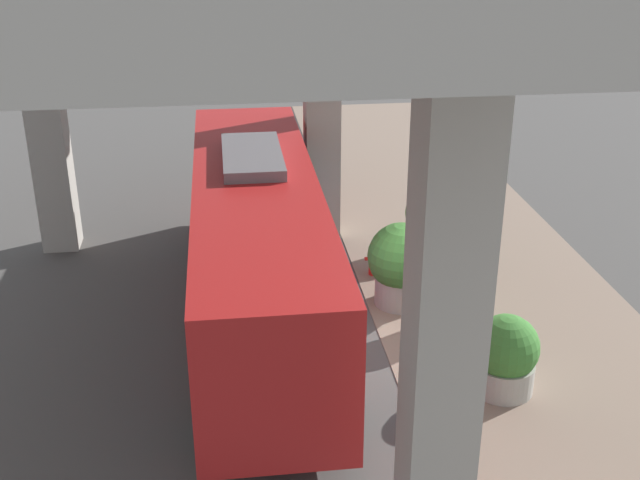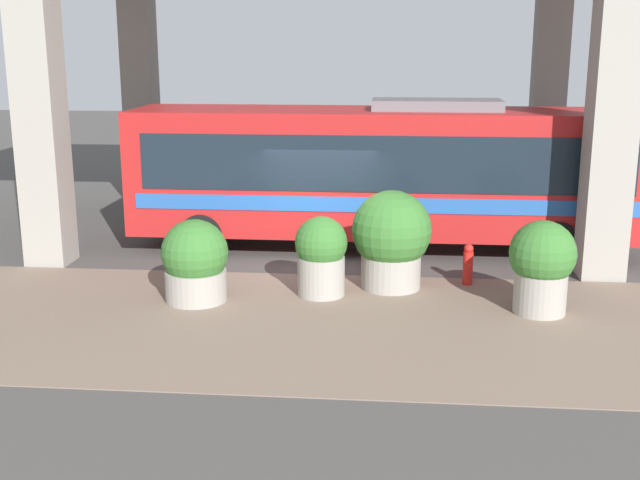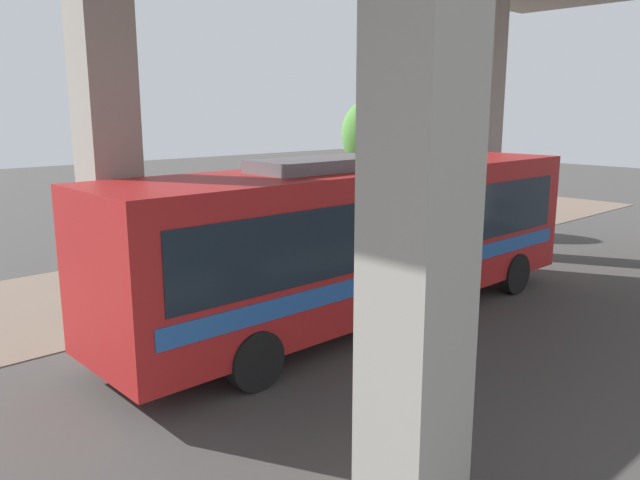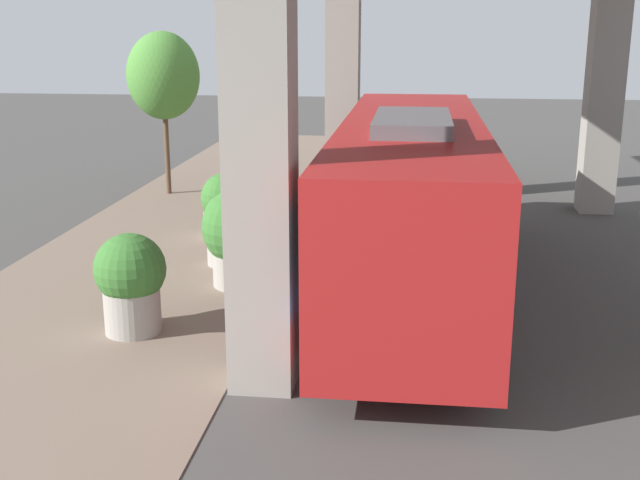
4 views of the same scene
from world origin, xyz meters
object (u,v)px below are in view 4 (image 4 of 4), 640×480
(planter_middle, at_px, (131,281))
(fire_hydrant, at_px, (244,290))
(street_tree_near, at_px, (163,76))
(planter_front, at_px, (242,236))
(planter_back, at_px, (228,229))
(planter_extra, at_px, (227,206))
(bus, at_px, (411,193))

(planter_middle, bearing_deg, fire_hydrant, 34.80)
(fire_hydrant, height_order, street_tree_near, street_tree_near)
(planter_front, bearing_deg, planter_middle, -115.78)
(planter_back, distance_m, planter_extra, 2.39)
(fire_hydrant, relative_size, street_tree_near, 0.18)
(planter_middle, relative_size, planter_back, 1.10)
(fire_hydrant, relative_size, planter_back, 0.55)
(planter_front, distance_m, planter_extra, 3.86)
(bus, distance_m, planter_back, 4.17)
(bus, height_order, fire_hydrant, bus)
(planter_front, relative_size, planter_extra, 1.25)
(planter_middle, bearing_deg, street_tree_near, 104.28)
(planter_middle, bearing_deg, bus, 32.53)
(planter_front, distance_m, planter_middle, 2.99)
(fire_hydrant, distance_m, planter_front, 1.69)
(planter_extra, distance_m, street_tree_near, 6.19)
(fire_hydrant, relative_size, planter_extra, 0.54)
(fire_hydrant, bearing_deg, planter_middle, -145.20)
(fire_hydrant, relative_size, planter_front, 0.43)
(bus, bearing_deg, street_tree_near, 132.12)
(planter_back, xyz_separation_m, street_tree_near, (-3.51, 7.02, 2.73))
(planter_front, relative_size, street_tree_near, 0.41)
(fire_hydrant, xyz_separation_m, planter_middle, (-1.65, -1.14, 0.48))
(bus, xyz_separation_m, planter_front, (-3.25, -0.21, -0.89))
(planter_front, distance_m, planter_back, 1.49)
(fire_hydrant, bearing_deg, planter_back, 108.25)
(planter_middle, height_order, planter_back, planter_middle)
(bus, height_order, planter_front, bus)
(bus, height_order, planter_middle, bus)
(fire_hydrant, xyz_separation_m, planter_back, (-0.95, 2.89, 0.37))
(fire_hydrant, distance_m, planter_middle, 2.06)
(planter_back, height_order, planter_extra, planter_extra)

